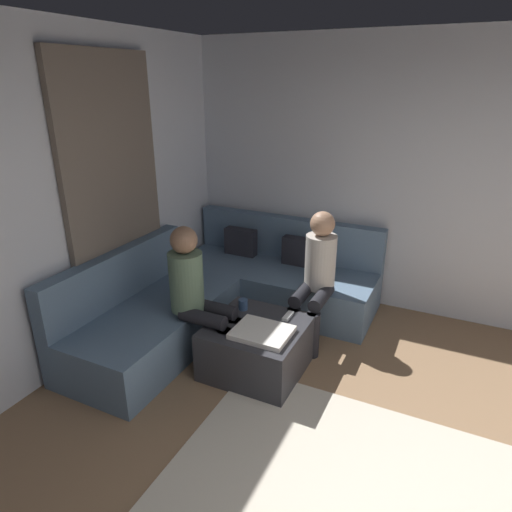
{
  "coord_description": "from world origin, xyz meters",
  "views": [
    {
      "loc": [
        -0.07,
        -1.59,
        2.28
      ],
      "look_at": [
        -1.63,
        1.63,
        0.85
      ],
      "focal_mm": 31.38,
      "sensor_mm": 36.0,
      "label": 1
    }
  ],
  "objects_px": {
    "sectional_couch": "(226,293)",
    "coffee_mug": "(243,304)",
    "ottoman": "(257,347)",
    "person_on_couch_side": "(197,292)",
    "game_remote": "(288,316)",
    "person_on_couch_back": "(317,273)"
  },
  "relations": [
    {
      "from": "sectional_couch",
      "to": "coffee_mug",
      "type": "bearing_deg",
      "value": -46.43
    },
    {
      "from": "sectional_couch",
      "to": "coffee_mug",
      "type": "height_order",
      "value": "sectional_couch"
    },
    {
      "from": "ottoman",
      "to": "person_on_couch_side",
      "type": "height_order",
      "value": "person_on_couch_side"
    },
    {
      "from": "game_remote",
      "to": "coffee_mug",
      "type": "bearing_deg",
      "value": -174.29
    },
    {
      "from": "sectional_couch",
      "to": "ottoman",
      "type": "bearing_deg",
      "value": -44.17
    },
    {
      "from": "sectional_couch",
      "to": "game_remote",
      "type": "height_order",
      "value": "sectional_couch"
    },
    {
      "from": "person_on_couch_back",
      "to": "coffee_mug",
      "type": "bearing_deg",
      "value": 45.98
    },
    {
      "from": "ottoman",
      "to": "person_on_couch_side",
      "type": "distance_m",
      "value": 0.68
    },
    {
      "from": "ottoman",
      "to": "game_remote",
      "type": "bearing_deg",
      "value": 50.71
    },
    {
      "from": "sectional_couch",
      "to": "person_on_couch_side",
      "type": "xyz_separation_m",
      "value": [
        0.15,
        -0.73,
        0.38
      ]
    },
    {
      "from": "person_on_couch_side",
      "to": "person_on_couch_back",
      "type": "bearing_deg",
      "value": 136.04
    },
    {
      "from": "sectional_couch",
      "to": "person_on_couch_back",
      "type": "xyz_separation_m",
      "value": [
        0.91,
        0.06,
        0.38
      ]
    },
    {
      "from": "ottoman",
      "to": "person_on_couch_side",
      "type": "relative_size",
      "value": 0.63
    },
    {
      "from": "sectional_couch",
      "to": "person_on_couch_side",
      "type": "height_order",
      "value": "person_on_couch_side"
    },
    {
      "from": "sectional_couch",
      "to": "ottoman",
      "type": "xyz_separation_m",
      "value": [
        0.64,
        -0.62,
        -0.07
      ]
    },
    {
      "from": "coffee_mug",
      "to": "person_on_couch_side",
      "type": "distance_m",
      "value": 0.44
    },
    {
      "from": "ottoman",
      "to": "game_remote",
      "type": "xyz_separation_m",
      "value": [
        0.18,
        0.22,
        0.22
      ]
    },
    {
      "from": "person_on_couch_side",
      "to": "sectional_couch",
      "type": "bearing_deg",
      "value": -168.57
    },
    {
      "from": "ottoman",
      "to": "person_on_couch_back",
      "type": "relative_size",
      "value": 0.63
    },
    {
      "from": "coffee_mug",
      "to": "game_remote",
      "type": "distance_m",
      "value": 0.4
    },
    {
      "from": "game_remote",
      "to": "person_on_couch_back",
      "type": "height_order",
      "value": "person_on_couch_back"
    },
    {
      "from": "sectional_couch",
      "to": "person_on_couch_back",
      "type": "height_order",
      "value": "person_on_couch_back"
    }
  ]
}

